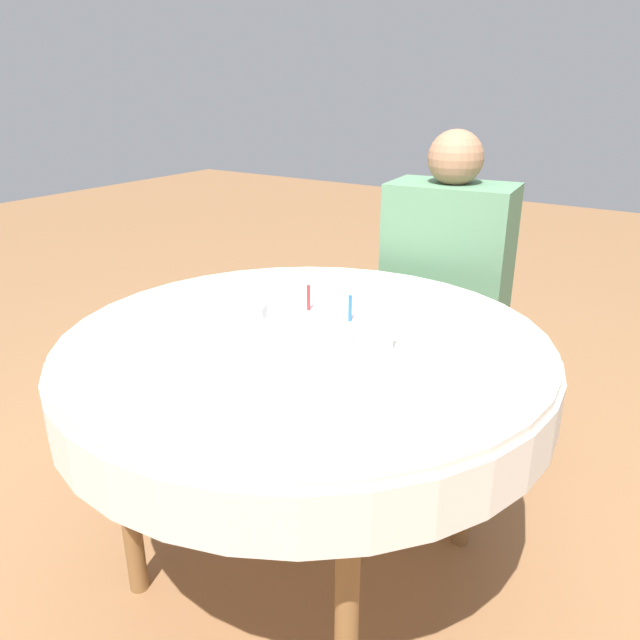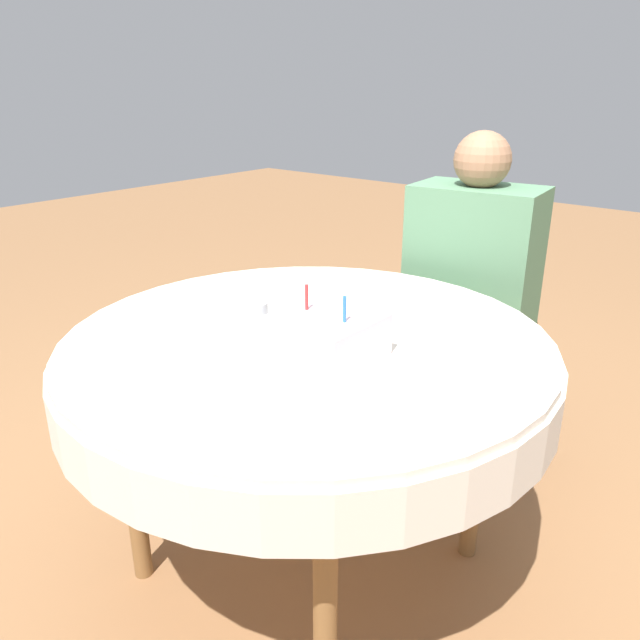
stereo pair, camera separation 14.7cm
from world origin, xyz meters
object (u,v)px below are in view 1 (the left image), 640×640
Objects in this scene: birthday_cake at (330,336)px; drinking_glass at (253,323)px; chair at (449,305)px; person at (446,264)px.

birthday_cake is 0.20m from drinking_glass.
drinking_glass is at bearing -102.16° from chair.
person reaches higher than drinking_glass.
birthday_cake is at bearing -91.06° from person.
person is at bearing -90.00° from chair.
birthday_cake is (0.09, -0.89, 0.06)m from person.
drinking_glass is (-0.19, -0.03, -0.00)m from birthday_cake.
person reaches higher than birthday_cake.
chair is 1.04m from drinking_glass.
birthday_cake reaches higher than drinking_glass.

